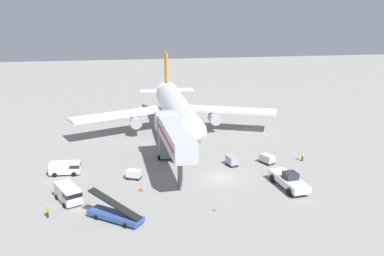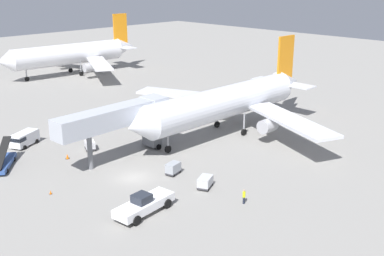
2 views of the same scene
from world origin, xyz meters
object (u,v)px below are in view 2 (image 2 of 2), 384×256
at_px(jet_bridge, 121,118).
at_px(ground_crew_worker_foreground, 244,196).
at_px(airplane_at_gate, 228,101).
at_px(safety_cone_alpha, 51,192).
at_px(service_van_mid_center, 24,138).
at_px(baggage_cart_outer_left, 173,168).
at_px(pushback_tug, 144,204).
at_px(baggage_cart_near_right, 90,145).
at_px(belt_loader_truck, 3,162).
at_px(airplane_background, 73,54).
at_px(safety_cone_bravo, 67,156).
at_px(service_van_far_left, 75,124).
at_px(baggage_cart_outer_right, 205,182).

height_order(jet_bridge, ground_crew_worker_foreground, jet_bridge).
bearing_deg(airplane_at_gate, safety_cone_alpha, -89.58).
bearing_deg(service_van_mid_center, baggage_cart_outer_left, 20.12).
relative_size(pushback_tug, safety_cone_alpha, 15.76).
bearing_deg(baggage_cart_near_right, ground_crew_worker_foreground, 5.54).
bearing_deg(service_van_mid_center, airplane_at_gate, 56.85).
xyz_separation_m(belt_loader_truck, airplane_background, (-47.61, 40.30, 4.57)).
xyz_separation_m(pushback_tug, ground_crew_worker_foreground, (6.29, 9.49, -0.16)).
relative_size(belt_loader_truck, safety_cone_bravo, 8.92).
relative_size(baggage_cart_outer_left, airplane_background, 0.06).
relative_size(service_van_far_left, baggage_cart_near_right, 1.91).
bearing_deg(safety_cone_bravo, baggage_cart_outer_right, 18.56).
bearing_deg(jet_bridge, baggage_cart_outer_left, 6.80).
bearing_deg(service_van_mid_center, service_van_far_left, 98.03).
height_order(airplane_at_gate, safety_cone_bravo, airplane_at_gate).
bearing_deg(safety_cone_bravo, service_van_mid_center, -168.80).
xyz_separation_m(belt_loader_truck, service_van_mid_center, (-5.86, 5.90, 0.43)).
xyz_separation_m(pushback_tug, belt_loader_truck, (-23.54, -5.19, -0.32)).
bearing_deg(safety_cone_alpha, airplane_at_gate, 90.42).
distance_m(baggage_cart_outer_left, safety_cone_alpha, 15.56).
height_order(baggage_cart_outer_right, safety_cone_bravo, baggage_cart_outer_right).
height_order(jet_bridge, safety_cone_alpha, jet_bridge).
distance_m(service_van_far_left, safety_cone_alpha, 24.50).
bearing_deg(service_van_far_left, ground_crew_worker_foreground, -1.33).
relative_size(baggage_cart_near_right, baggage_cart_outer_right, 0.91).
height_order(belt_loader_truck, baggage_cart_outer_right, belt_loader_truck).
relative_size(service_van_mid_center, baggage_cart_outer_left, 2.27).
bearing_deg(ground_crew_worker_foreground, safety_cone_bravo, -165.29).
height_order(service_van_far_left, baggage_cart_near_right, service_van_far_left).
xyz_separation_m(airplane_at_gate, baggage_cart_outer_right, (12.10, -18.24, -4.48)).
height_order(pushback_tug, baggage_cart_outer_right, pushback_tug).
xyz_separation_m(service_van_far_left, baggage_cart_outer_left, (25.24, -0.89, -0.22)).
relative_size(jet_bridge, safety_cone_alpha, 37.27).
xyz_separation_m(safety_cone_alpha, airplane_background, (-59.58, 39.98, 5.11)).
bearing_deg(pushback_tug, airplane_background, 153.73).
distance_m(baggage_cart_near_right, safety_cone_bravo, 4.38).
relative_size(service_van_far_left, safety_cone_alpha, 9.36).
distance_m(jet_bridge, baggage_cart_near_right, 8.00).
height_order(pushback_tug, airplane_background, airplane_background).
bearing_deg(baggage_cart_outer_right, pushback_tug, -91.80).
bearing_deg(service_van_mid_center, belt_loader_truck, -45.21).
relative_size(service_van_mid_center, ground_crew_worker_foreground, 2.91).
bearing_deg(airplane_at_gate, belt_loader_truck, -109.66).
xyz_separation_m(safety_cone_bravo, airplane_background, (-51.01, 32.57, 4.97)).
bearing_deg(pushback_tug, service_van_mid_center, 178.61).
distance_m(service_van_mid_center, baggage_cart_near_right, 10.50).
height_order(baggage_cart_outer_right, airplane_background, airplane_background).
xyz_separation_m(jet_bridge, ground_crew_worker_foreground, (21.22, 1.15, -4.95)).
xyz_separation_m(baggage_cart_outer_left, baggage_cart_near_right, (-15.37, -2.61, -0.11)).
bearing_deg(airplane_background, service_van_mid_center, -39.49).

